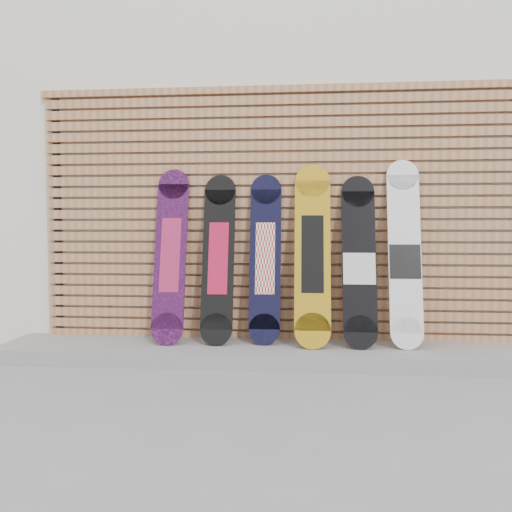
% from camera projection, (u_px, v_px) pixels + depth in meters
% --- Properties ---
extents(ground, '(80.00, 80.00, 0.00)m').
position_uv_depth(ground, '(298.00, 386.00, 3.39)').
color(ground, gray).
rests_on(ground, ground).
extents(building, '(12.00, 5.00, 3.60)m').
position_uv_depth(building, '(336.00, 176.00, 6.74)').
color(building, silver).
rests_on(building, ground).
extents(concrete_step, '(4.60, 0.70, 0.12)m').
position_uv_depth(concrete_step, '(280.00, 353.00, 4.08)').
color(concrete_step, gray).
rests_on(concrete_step, ground).
extents(slat_wall, '(4.26, 0.08, 2.29)m').
position_uv_depth(slat_wall, '(281.00, 213.00, 4.31)').
color(slat_wall, '#A56B44').
rests_on(slat_wall, ground).
extents(snowboard_0, '(0.27, 0.36, 1.48)m').
position_uv_depth(snowboard_0, '(170.00, 255.00, 4.20)').
color(snowboard_0, black).
rests_on(snowboard_0, concrete_step).
extents(snowboard_1, '(0.27, 0.34, 1.42)m').
position_uv_depth(snowboard_1, '(218.00, 258.00, 4.18)').
color(snowboard_1, black).
rests_on(snowboard_1, concrete_step).
extents(snowboard_2, '(0.26, 0.28, 1.42)m').
position_uv_depth(snowboard_2, '(265.00, 258.00, 4.17)').
color(snowboard_2, black).
rests_on(snowboard_2, concrete_step).
extents(snowboard_3, '(0.29, 0.39, 1.50)m').
position_uv_depth(snowboard_3, '(312.00, 254.00, 4.08)').
color(snowboard_3, '#B68413').
rests_on(snowboard_3, concrete_step).
extents(snowboard_4, '(0.27, 0.37, 1.40)m').
position_uv_depth(snowboard_4, '(359.00, 261.00, 4.06)').
color(snowboard_4, black).
rests_on(snowboard_4, concrete_step).
extents(snowboard_5, '(0.26, 0.34, 1.53)m').
position_uv_depth(snowboard_5, '(405.00, 254.00, 4.04)').
color(snowboard_5, white).
rests_on(snowboard_5, concrete_step).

